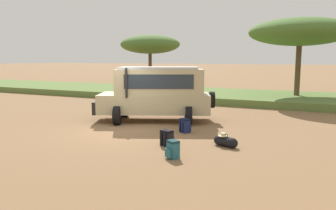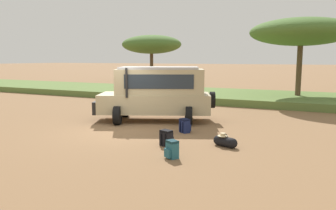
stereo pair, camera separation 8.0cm
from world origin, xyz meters
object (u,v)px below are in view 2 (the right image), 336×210
(backpack_cluster_center, at_px, (185,126))
(safari_vehicle, at_px, (157,92))
(acacia_tree_left_mid, at_px, (301,32))
(backpack_beside_front_wheel, at_px, (172,150))
(duffel_bag_low_black_case, at_px, (225,141))
(acacia_tree_far_left, at_px, (151,45))
(backpack_near_rear_wheel, at_px, (167,138))

(backpack_cluster_center, bearing_deg, safari_vehicle, 141.20)
(backpack_cluster_center, height_order, acacia_tree_left_mid, acacia_tree_left_mid)
(backpack_beside_front_wheel, bearing_deg, safari_vehicle, 121.96)
(safari_vehicle, height_order, duffel_bag_low_black_case, safari_vehicle)
(backpack_cluster_center, bearing_deg, acacia_tree_left_mid, 74.55)
(acacia_tree_left_mid, bearing_deg, acacia_tree_far_left, 143.32)
(backpack_beside_front_wheel, distance_m, duffel_bag_low_black_case, 2.12)
(backpack_cluster_center, xyz_separation_m, backpack_near_rear_wheel, (0.22, -2.03, -0.01))
(backpack_beside_front_wheel, bearing_deg, backpack_cluster_center, 106.58)
(backpack_cluster_center, bearing_deg, duffel_bag_low_black_case, -33.56)
(backpack_cluster_center, relative_size, acacia_tree_left_mid, 0.08)
(duffel_bag_low_black_case, distance_m, acacia_tree_left_mid, 13.39)
(safari_vehicle, xyz_separation_m, backpack_near_rear_wheel, (2.29, -3.69, -1.04))
(acacia_tree_left_mid, bearing_deg, backpack_cluster_center, -105.45)
(backpack_beside_front_wheel, distance_m, backpack_near_rear_wheel, 1.34)
(safari_vehicle, height_order, backpack_near_rear_wheel, safari_vehicle)
(safari_vehicle, relative_size, backpack_near_rear_wheel, 10.35)
(backpack_cluster_center, xyz_separation_m, duffel_bag_low_black_case, (1.95, -1.30, -0.09))
(backpack_near_rear_wheel, bearing_deg, backpack_beside_front_wheel, -57.36)
(backpack_near_rear_wheel, xyz_separation_m, acacia_tree_far_left, (-15.27, 26.91, 4.28))
(acacia_tree_far_left, bearing_deg, backpack_beside_front_wheel, -60.31)
(acacia_tree_far_left, bearing_deg, backpack_near_rear_wheel, -60.43)
(backpack_cluster_center, distance_m, backpack_near_rear_wheel, 2.04)
(acacia_tree_far_left, relative_size, acacia_tree_left_mid, 1.19)
(backpack_cluster_center, xyz_separation_m, acacia_tree_far_left, (-15.05, 24.88, 4.27))
(backpack_near_rear_wheel, bearing_deg, duffel_bag_low_black_case, 22.98)
(safari_vehicle, height_order, backpack_beside_front_wheel, safari_vehicle)
(backpack_near_rear_wheel, height_order, duffel_bag_low_black_case, backpack_near_rear_wheel)
(safari_vehicle, bearing_deg, acacia_tree_far_left, 119.21)
(safari_vehicle, distance_m, acacia_tree_left_mid, 11.43)
(backpack_cluster_center, xyz_separation_m, acacia_tree_left_mid, (3.13, 11.34, 4.19))
(backpack_cluster_center, height_order, backpack_near_rear_wheel, backpack_cluster_center)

